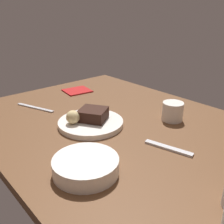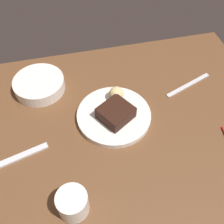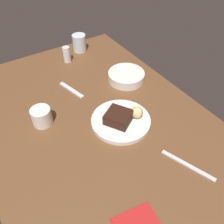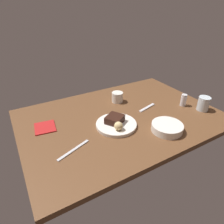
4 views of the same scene
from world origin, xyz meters
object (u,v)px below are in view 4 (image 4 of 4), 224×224
object	(u,v)px
water_glass	(204,104)
bread_roll	(118,126)
dessert_plate	(116,125)
coffee_cup	(117,97)
dessert_spoon	(147,108)
chocolate_cake_slice	(115,119)
butter_knife	(74,150)
side_bowl	(167,127)
folded_napkin	(45,127)
salt_shaker	(184,100)

from	to	relation	value
water_glass	bread_roll	bearing A→B (deg)	174.22
dessert_plate	bread_roll	world-z (taller)	bread_roll
coffee_cup	dessert_spoon	size ratio (longest dim) A/B	0.51
water_glass	dessert_plate	bearing A→B (deg)	168.34
chocolate_cake_slice	dessert_spoon	world-z (taller)	chocolate_cake_slice
butter_knife	dessert_plate	bearing A→B (deg)	-5.47
coffee_cup	dessert_spoon	xyz separation A→B (cm)	(12.19, -17.84, -3.13)
dessert_spoon	dessert_plate	bearing A→B (deg)	-179.24
dessert_spoon	bread_roll	bearing A→B (deg)	-170.49
dessert_plate	chocolate_cake_slice	size ratio (longest dim) A/B	2.50
butter_knife	water_glass	bearing A→B (deg)	-23.39
chocolate_cake_slice	butter_knife	world-z (taller)	chocolate_cake_slice
dessert_plate	side_bowl	xyz separation A→B (cm)	(21.80, -17.86, 1.16)
bread_roll	folded_napkin	size ratio (longest dim) A/B	0.38
water_glass	coffee_cup	xyz separation A→B (cm)	(-42.10, 37.75, -1.07)
water_glass	salt_shaker	bearing A→B (deg)	121.57
coffee_cup	dessert_plate	bearing A→B (deg)	-122.45
side_bowl	butter_knife	size ratio (longest dim) A/B	0.90
coffee_cup	bread_roll	bearing A→B (deg)	-120.39
coffee_cup	butter_knife	size ratio (longest dim) A/B	0.41
water_glass	folded_napkin	size ratio (longest dim) A/B	0.74
chocolate_cake_slice	folded_napkin	size ratio (longest dim) A/B	0.75
chocolate_cake_slice	bread_roll	bearing A→B (deg)	-105.18
dessert_plate	butter_knife	bearing A→B (deg)	-164.98
butter_knife	coffee_cup	bearing A→B (deg)	16.14
dessert_spoon	chocolate_cake_slice	bearing A→B (deg)	178.17
salt_shaker	butter_knife	world-z (taller)	salt_shaker
bread_roll	dessert_spoon	distance (cm)	33.89
chocolate_cake_slice	dessert_spoon	bearing A→B (deg)	12.80
folded_napkin	chocolate_cake_slice	bearing A→B (deg)	-25.58
salt_shaker	butter_knife	xyz separation A→B (cm)	(-80.43, -6.20, -3.77)
salt_shaker	folded_napkin	world-z (taller)	salt_shaker
coffee_cup	folded_napkin	distance (cm)	52.83
coffee_cup	dessert_spoon	world-z (taller)	coffee_cup
salt_shaker	water_glass	xyz separation A→B (cm)	(6.52, -10.61, 0.53)
chocolate_cake_slice	salt_shaker	distance (cm)	52.24
coffee_cup	salt_shaker	bearing A→B (deg)	-37.33
dessert_plate	dessert_spoon	size ratio (longest dim) A/B	1.55
side_bowl	coffee_cup	distance (cm)	43.91
bread_roll	salt_shaker	bearing A→B (deg)	4.73
dessert_plate	side_bowl	size ratio (longest dim) A/B	1.36
water_glass	dessert_spoon	world-z (taller)	water_glass
side_bowl	dessert_spoon	bearing A→B (deg)	75.34
side_bowl	butter_knife	world-z (taller)	side_bowl
chocolate_cake_slice	coffee_cup	xyz separation A→B (cm)	(16.58, 24.38, -0.36)
salt_shaker	chocolate_cake_slice	bearing A→B (deg)	176.97
chocolate_cake_slice	water_glass	size ratio (longest dim) A/B	1.02
water_glass	butter_knife	bearing A→B (deg)	177.10
chocolate_cake_slice	folded_napkin	distance (cm)	39.68
chocolate_cake_slice	side_bowl	bearing A→B (deg)	-41.01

